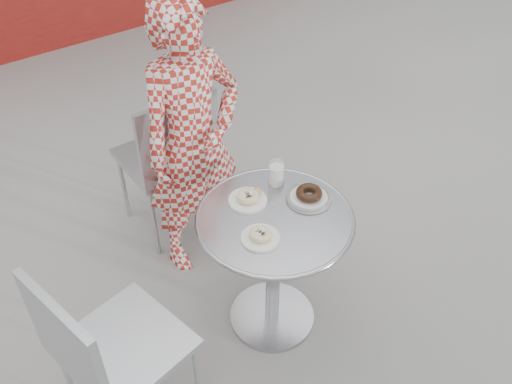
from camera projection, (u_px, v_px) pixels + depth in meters
ground at (271, 321)px, 2.94m from camera, size 60.00×60.00×0.00m
bistro_table at (274, 245)px, 2.60m from camera, size 0.71×0.71×0.72m
chair_far at (169, 185)px, 3.31m from camera, size 0.46×0.46×0.96m
chair_left at (129, 374)px, 2.38m from camera, size 0.53×0.53×0.94m
seated_person at (193, 143)px, 2.83m from camera, size 0.57×0.39×1.52m
plate_far at (248, 198)px, 2.56m from camera, size 0.17×0.17×0.05m
plate_near at (260, 236)px, 2.38m from camera, size 0.16×0.16×0.04m
plate_checker at (309, 196)px, 2.57m from camera, size 0.21×0.21×0.05m
milk_cup at (276, 174)px, 2.63m from camera, size 0.08×0.08×0.12m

